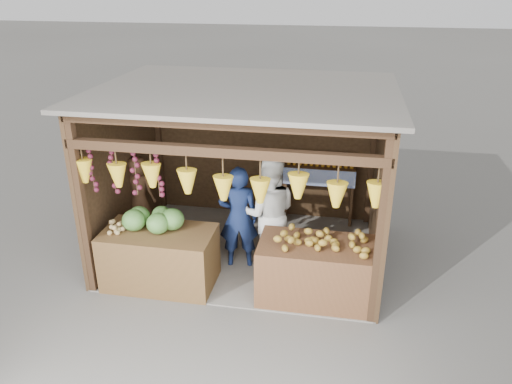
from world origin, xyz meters
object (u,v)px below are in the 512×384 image
at_px(counter_right, 316,271).
at_px(man_standing, 239,218).
at_px(vendor_seated, 139,189).
at_px(counter_left, 160,258).
at_px(woman_standing, 269,213).

xyz_separation_m(counter_right, man_standing, (-1.21, 0.65, 0.39)).
bearing_deg(man_standing, vendor_seated, -29.39).
relative_size(counter_left, vendor_seated, 1.38).
bearing_deg(counter_left, vendor_seated, 121.94).
bearing_deg(man_standing, woman_standing, -176.76).
height_order(woman_standing, vendor_seated, woman_standing).
bearing_deg(counter_right, vendor_seated, 157.17).
distance_m(woman_standing, vendor_seated, 2.33).
distance_m(counter_right, woman_standing, 1.17).
distance_m(counter_right, man_standing, 1.43).
relative_size(man_standing, woman_standing, 0.93).
bearing_deg(vendor_seated, man_standing, 178.30).
xyz_separation_m(counter_left, counter_right, (2.22, 0.03, 0.00)).
bearing_deg(woman_standing, man_standing, 5.47).
bearing_deg(counter_right, man_standing, 151.75).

